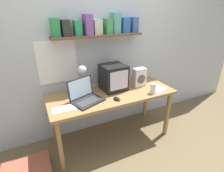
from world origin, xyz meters
The scene contains 11 objects.
ground_plane centered at (0.00, 0.00, 0.00)m, with size 12.00×12.00×0.00m, color brown.
back_wall centered at (0.00, 0.40, 1.31)m, with size 5.60×0.24×2.60m.
corner_desk centered at (0.00, 0.00, 0.66)m, with size 1.63×0.65×0.72m.
crt_monitor centered at (0.07, 0.10, 0.89)m, with size 0.33×0.32×0.34m.
laptop centered at (-0.37, -0.04, 0.79)m, with size 0.43×0.39×0.26m.
desk_lamp centered at (-0.34, 0.16, 1.00)m, with size 0.13×0.18×0.38m.
juice_glass centered at (0.48, -0.23, 0.78)m, with size 0.07×0.07×0.13m.
space_heater centered at (0.45, 0.05, 0.85)m, with size 0.18×0.11×0.26m.
computer_mouse centered at (-0.03, -0.19, 0.74)m, with size 0.08×0.12×0.03m.
loose_paper_near_monitor centered at (-0.64, -0.13, 0.72)m, with size 0.26×0.15×0.00m.
printed_handout centered at (0.63, -0.16, 0.72)m, with size 0.24×0.20×0.00m.
Camera 1 is at (-0.88, -1.84, 1.73)m, focal length 28.00 mm.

